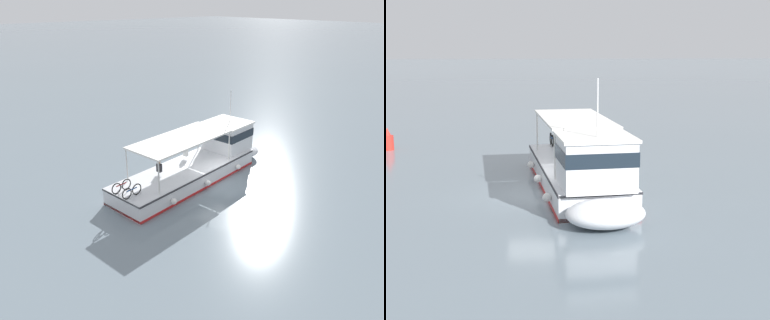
{
  "view_description": "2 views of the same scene",
  "coord_description": "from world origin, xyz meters",
  "views": [
    {
      "loc": [
        15.95,
        14.79,
        11.04
      ],
      "look_at": [
        0.92,
        -1.91,
        1.4
      ],
      "focal_mm": 34.87,
      "sensor_mm": 36.0,
      "label": 1
    },
    {
      "loc": [
        -24.67,
        -0.32,
        6.67
      ],
      "look_at": [
        0.92,
        -1.91,
        1.4
      ],
      "focal_mm": 54.37,
      "sensor_mm": 36.0,
      "label": 2
    }
  ],
  "objects": [
    {
      "name": "ferry_main",
      "position": [
        -0.09,
        -2.03,
        1.01
      ],
      "size": [
        13.02,
        4.62,
        5.32
      ],
      "color": "silver",
      "rests_on": "ground"
    },
    {
      "name": "ground_plane",
      "position": [
        0.0,
        0.0,
        0.0
      ],
      "size": [
        400.0,
        400.0,
        0.0
      ],
      "primitive_type": "plane",
      "color": "slate"
    }
  ]
}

